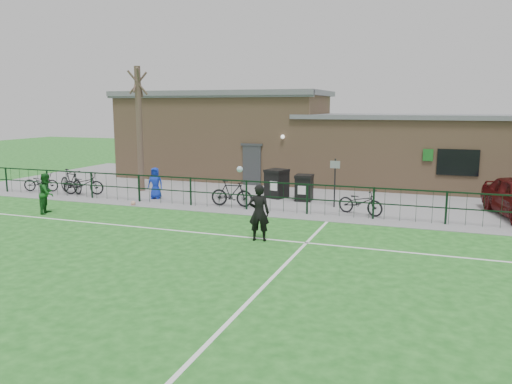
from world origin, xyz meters
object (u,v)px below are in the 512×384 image
(wheelie_bin_right, at_px, (304,189))
(bicycle_b, at_px, (71,181))
(bicycle_d, at_px, (232,193))
(outfield_player, at_px, (47,193))
(bare_tree, at_px, (139,130))
(bicycle_e, at_px, (360,202))
(wheelie_bin_left, at_px, (277,184))
(bicycle_c, at_px, (83,184))
(ball_ground, at_px, (133,203))
(sign_post, at_px, (335,183))
(spectator_child, at_px, (155,183))
(bicycle_a, at_px, (41,182))

(wheelie_bin_right, distance_m, bicycle_b, 11.10)
(bicycle_d, distance_m, outfield_player, 7.24)
(bare_tree, distance_m, bicycle_e, 11.39)
(bare_tree, relative_size, outfield_player, 3.84)
(wheelie_bin_left, distance_m, bicycle_b, 9.83)
(bare_tree, height_order, bicycle_c, bare_tree)
(bicycle_b, height_order, bicycle_c, bicycle_b)
(ball_ground, bearing_deg, sign_post, 17.21)
(wheelie_bin_right, bearing_deg, bare_tree, 177.24)
(sign_post, xyz_separation_m, ball_ground, (-8.02, -2.48, -0.92))
(sign_post, relative_size, outfield_player, 1.28)
(bare_tree, distance_m, bicycle_d, 6.55)
(bare_tree, xyz_separation_m, outfield_player, (-0.57, -5.72, -2.22))
(sign_post, bearing_deg, bicycle_d, -161.94)
(sign_post, height_order, bicycle_d, sign_post)
(spectator_child, height_order, outfield_player, outfield_player)
(spectator_child, bearing_deg, wheelie_bin_left, 11.35)
(wheelie_bin_right, bearing_deg, sign_post, -35.82)
(sign_post, distance_m, bicycle_d, 4.26)
(bicycle_b, bearing_deg, spectator_child, -67.17)
(bicycle_a, relative_size, bicycle_b, 0.90)
(bicycle_e, distance_m, ball_ground, 9.35)
(wheelie_bin_right, distance_m, bicycle_e, 3.44)
(bicycle_c, height_order, bicycle_d, bicycle_d)
(bicycle_b, height_order, bicycle_e, bicycle_b)
(bicycle_a, bearing_deg, ball_ground, -118.89)
(wheelie_bin_left, height_order, wheelie_bin_right, wheelie_bin_left)
(bicycle_b, bearing_deg, wheelie_bin_left, -55.62)
(wheelie_bin_left, relative_size, outfield_player, 0.77)
(bicycle_a, distance_m, bicycle_c, 2.52)
(bicycle_d, relative_size, ball_ground, 9.28)
(wheelie_bin_left, bearing_deg, outfield_player, -123.72)
(wheelie_bin_left, distance_m, outfield_player, 9.64)
(bicycle_e, xyz_separation_m, outfield_player, (-11.52, -3.81, 0.28))
(sign_post, bearing_deg, wheelie_bin_left, 156.51)
(bicycle_d, relative_size, bicycle_e, 0.98)
(bicycle_a, height_order, bicycle_b, bicycle_b)
(bare_tree, relative_size, bicycle_a, 3.49)
(bare_tree, height_order, spectator_child, bare_tree)
(bicycle_d, relative_size, outfield_player, 1.15)
(sign_post, distance_m, bicycle_e, 1.73)
(bicycle_a, bearing_deg, bare_tree, -83.28)
(bicycle_c, bearing_deg, ball_ground, -127.85)
(wheelie_bin_right, relative_size, bicycle_d, 0.59)
(spectator_child, distance_m, ball_ground, 1.74)
(sign_post, distance_m, outfield_player, 11.41)
(bicycle_e, height_order, ball_ground, bicycle_e)
(wheelie_bin_left, relative_size, bicycle_d, 0.67)
(bicycle_c, bearing_deg, spectator_child, -103.64)
(wheelie_bin_left, bearing_deg, wheelie_bin_right, 4.15)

